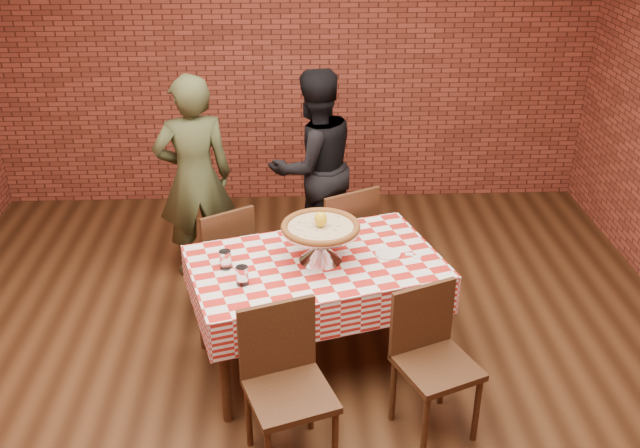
{
  "coord_description": "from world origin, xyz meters",
  "views": [
    {
      "loc": [
        -0.01,
        -3.35,
        2.95
      ],
      "look_at": [
        0.16,
        0.53,
        0.95
      ],
      "focal_mm": 39.7,
      "sensor_mm": 36.0,
      "label": 1
    }
  ],
  "objects_px": {
    "pizza_stand": "(321,244)",
    "chair_far_right": "(337,239)",
    "condiment_caddy": "(303,228)",
    "chair_near_left": "(290,394)",
    "water_glass_right": "(225,260)",
    "diner_black": "(314,166)",
    "water_glass_left": "(242,276)",
    "table": "(316,312)",
    "chair_near_right": "(437,368)",
    "pizza": "(321,228)",
    "diner_olive": "(195,178)",
    "chair_far_left": "(220,258)"
  },
  "relations": [
    {
      "from": "water_glass_left",
      "to": "chair_near_left",
      "type": "bearing_deg",
      "value": -66.56
    },
    {
      "from": "chair_far_right",
      "to": "chair_far_left",
      "type": "bearing_deg",
      "value": -13.64
    },
    {
      "from": "pizza",
      "to": "chair_far_right",
      "type": "distance_m",
      "value": 0.97
    },
    {
      "from": "water_glass_right",
      "to": "diner_black",
      "type": "height_order",
      "value": "diner_black"
    },
    {
      "from": "pizza_stand",
      "to": "condiment_caddy",
      "type": "xyz_separation_m",
      "value": [
        -0.11,
        0.29,
        -0.04
      ]
    },
    {
      "from": "chair_near_right",
      "to": "chair_far_right",
      "type": "bearing_deg",
      "value": 84.38
    },
    {
      "from": "table",
      "to": "diner_olive",
      "type": "relative_size",
      "value": 0.93
    },
    {
      "from": "chair_near_left",
      "to": "condiment_caddy",
      "type": "bearing_deg",
      "value": 66.39
    },
    {
      "from": "chair_near_left",
      "to": "diner_black",
      "type": "bearing_deg",
      "value": 65.86
    },
    {
      "from": "condiment_caddy",
      "to": "pizza_stand",
      "type": "bearing_deg",
      "value": -61.64
    },
    {
      "from": "pizza",
      "to": "water_glass_right",
      "type": "distance_m",
      "value": 0.61
    },
    {
      "from": "pizza_stand",
      "to": "chair_far_right",
      "type": "relative_size",
      "value": 0.53
    },
    {
      "from": "water_glass_left",
      "to": "table",
      "type": "bearing_deg",
      "value": 30.1
    },
    {
      "from": "pizza",
      "to": "water_glass_right",
      "type": "relative_size",
      "value": 4.18
    },
    {
      "from": "diner_black",
      "to": "diner_olive",
      "type": "bearing_deg",
      "value": -11.88
    },
    {
      "from": "water_glass_left",
      "to": "diner_olive",
      "type": "distance_m",
      "value": 1.51
    },
    {
      "from": "diner_olive",
      "to": "chair_far_left",
      "type": "bearing_deg",
      "value": 94.79
    },
    {
      "from": "diner_olive",
      "to": "diner_black",
      "type": "bearing_deg",
      "value": 179.61
    },
    {
      "from": "water_glass_right",
      "to": "chair_far_right",
      "type": "bearing_deg",
      "value": 50.36
    },
    {
      "from": "pizza_stand",
      "to": "chair_near_left",
      "type": "bearing_deg",
      "value": -102.69
    },
    {
      "from": "chair_far_left",
      "to": "chair_far_right",
      "type": "height_order",
      "value": "chair_far_right"
    },
    {
      "from": "chair_far_left",
      "to": "pizza",
      "type": "bearing_deg",
      "value": 108.19
    },
    {
      "from": "chair_far_left",
      "to": "pizza_stand",
      "type": "bearing_deg",
      "value": 108.19
    },
    {
      "from": "chair_far_right",
      "to": "diner_black",
      "type": "distance_m",
      "value": 0.72
    },
    {
      "from": "chair_near_right",
      "to": "chair_far_left",
      "type": "relative_size",
      "value": 1.01
    },
    {
      "from": "pizza",
      "to": "chair_near_right",
      "type": "xyz_separation_m",
      "value": [
        0.62,
        -0.69,
        -0.54
      ]
    },
    {
      "from": "condiment_caddy",
      "to": "chair_near_left",
      "type": "bearing_deg",
      "value": -86.18
    },
    {
      "from": "chair_far_right",
      "to": "pizza_stand",
      "type": "bearing_deg",
      "value": 52.2
    },
    {
      "from": "water_glass_right",
      "to": "condiment_caddy",
      "type": "distance_m",
      "value": 0.6
    },
    {
      "from": "condiment_caddy",
      "to": "diner_olive",
      "type": "relative_size",
      "value": 0.09
    },
    {
      "from": "chair_far_right",
      "to": "diner_black",
      "type": "xyz_separation_m",
      "value": [
        -0.15,
        0.62,
        0.33
      ]
    },
    {
      "from": "chair_near_left",
      "to": "chair_near_right",
      "type": "relative_size",
      "value": 1.03
    },
    {
      "from": "table",
      "to": "chair_far_right",
      "type": "bearing_deg",
      "value": 77.05
    },
    {
      "from": "water_glass_left",
      "to": "chair_far_right",
      "type": "height_order",
      "value": "chair_far_right"
    },
    {
      "from": "condiment_caddy",
      "to": "diner_olive",
      "type": "distance_m",
      "value": 1.2
    },
    {
      "from": "pizza_stand",
      "to": "chair_far_right",
      "type": "bearing_deg",
      "value": 79.03
    },
    {
      "from": "chair_near_right",
      "to": "diner_black",
      "type": "relative_size",
      "value": 0.56
    },
    {
      "from": "chair_near_left",
      "to": "chair_far_left",
      "type": "bearing_deg",
      "value": 89.32
    },
    {
      "from": "table",
      "to": "water_glass_left",
      "type": "relative_size",
      "value": 13.02
    },
    {
      "from": "condiment_caddy",
      "to": "chair_near_left",
      "type": "relative_size",
      "value": 0.15
    },
    {
      "from": "water_glass_right",
      "to": "diner_black",
      "type": "xyz_separation_m",
      "value": [
        0.59,
        1.51,
        -0.03
      ]
    },
    {
      "from": "water_glass_left",
      "to": "chair_near_right",
      "type": "bearing_deg",
      "value": -21.17
    },
    {
      "from": "pizza_stand",
      "to": "chair_near_right",
      "type": "relative_size",
      "value": 0.55
    },
    {
      "from": "pizza",
      "to": "water_glass_left",
      "type": "distance_m",
      "value": 0.56
    },
    {
      "from": "table",
      "to": "diner_olive",
      "type": "height_order",
      "value": "diner_olive"
    },
    {
      "from": "pizza_stand",
      "to": "water_glass_right",
      "type": "xyz_separation_m",
      "value": [
        -0.58,
        -0.08,
        -0.05
      ]
    },
    {
      "from": "table",
      "to": "pizza",
      "type": "height_order",
      "value": "pizza"
    },
    {
      "from": "condiment_caddy",
      "to": "diner_olive",
      "type": "bearing_deg",
      "value": 140.46
    },
    {
      "from": "pizza_stand",
      "to": "chair_far_left",
      "type": "xyz_separation_m",
      "value": [
        -0.7,
        0.61,
        -0.43
      ]
    },
    {
      "from": "pizza_stand",
      "to": "condiment_caddy",
      "type": "distance_m",
      "value": 0.31
    }
  ]
}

